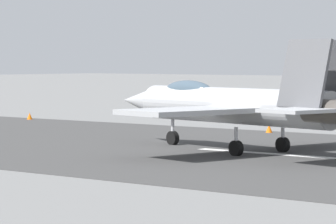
{
  "coord_description": "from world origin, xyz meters",
  "views": [
    {
      "loc": [
        -27.85,
        40.98,
        4.66
      ],
      "look_at": [
        1.24,
        5.05,
        2.2
      ],
      "focal_mm": 106.53,
      "sensor_mm": 36.0,
      "label": 1
    }
  ],
  "objects": [
    {
      "name": "fighter_jet",
      "position": [
        0.98,
        -0.01,
        2.38
      ],
      "size": [
        17.65,
        14.59,
        5.58
      ],
      "color": "#A3A5A9",
      "rests_on": "ground"
    },
    {
      "name": "runway_strip",
      "position": [
        -0.02,
        0.0,
        0.01
      ],
      "size": [
        240.0,
        26.0,
        0.02
      ],
      "color": "#3B3B3B",
      "rests_on": "ground"
    },
    {
      "name": "marker_cone_far",
      "position": [
        28.58,
        -11.76,
        0.28
      ],
      "size": [
        0.44,
        0.44,
        0.55
      ],
      "primitive_type": "cone",
      "color": "orange",
      "rests_on": "ground"
    },
    {
      "name": "marker_cone_mid",
      "position": [
        6.64,
        -11.76,
        0.28
      ],
      "size": [
        0.44,
        0.44,
        0.55
      ],
      "primitive_type": "cone",
      "color": "orange",
      "rests_on": "ground"
    },
    {
      "name": "ground_plane",
      "position": [
        0.0,
        0.0,
        0.0
      ],
      "size": [
        400.0,
        400.0,
        0.0
      ],
      "primitive_type": "plane",
      "color": "slate"
    }
  ]
}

